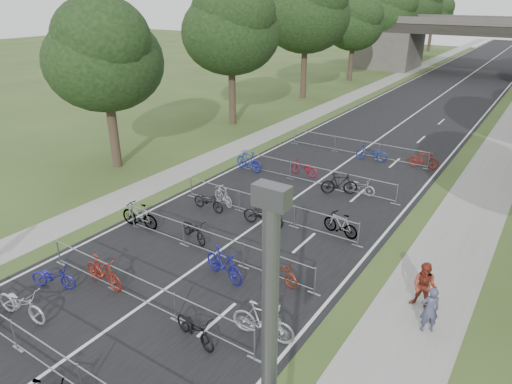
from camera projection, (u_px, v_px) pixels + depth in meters
road at (443, 94)px, 48.25m from camera, size 11.00×140.00×0.01m
sidewalk_left at (375, 86)px, 52.06m from camera, size 2.00×140.00×0.01m
lane_markings at (443, 94)px, 48.25m from camera, size 0.12×140.00×0.00m
overpass_bridge at (476, 46)px, 58.27m from camera, size 31.00×8.00×7.05m
tree_left_0 at (104, 58)px, 25.48m from camera, size 6.72×6.72×10.25m
tree_left_1 at (231, 29)px, 34.29m from camera, size 7.56×7.56×11.53m
tree_left_2 at (307, 12)px, 43.11m from camera, size 8.40×8.40×12.81m
tree_left_3 at (355, 24)px, 52.91m from camera, size 6.72×6.72×10.25m
tree_left_4 at (390, 13)px, 61.73m from camera, size 7.56×7.56×11.53m
tree_left_5 at (416, 5)px, 70.54m from camera, size 8.40×8.40×12.81m
tree_left_6 at (434, 13)px, 80.34m from camera, size 6.72×6.72×10.25m
barrier_row_1 at (45, 356)px, 12.68m from camera, size 9.70×0.08×1.10m
barrier_row_2 at (142, 292)px, 15.42m from camera, size 9.70×0.08×1.10m
barrier_row_3 at (212, 244)px, 18.32m from camera, size 9.70×0.08×1.10m
barrier_row_4 at (266, 208)px, 21.36m from camera, size 9.70×0.08×1.10m
barrier_row_5 at (314, 176)px, 25.17m from camera, size 9.70×0.08×1.10m
barrier_row_6 at (356, 148)px, 29.75m from camera, size 9.70×0.08×1.10m
bike_5 at (21, 304)px, 14.79m from camera, size 2.21×1.00×1.12m
bike_8 at (53, 277)px, 16.40m from camera, size 1.83×1.22×0.91m
bike_9 at (103, 272)px, 16.42m from camera, size 2.01×0.66×1.19m
bike_10 at (195, 328)px, 13.82m from camera, size 1.93×1.03×0.96m
bike_11 at (263, 321)px, 13.90m from camera, size 2.15×0.88×1.25m
bike_12 at (139, 215)px, 20.58m from camera, size 2.04×0.77×1.20m
bike_13 at (194, 230)px, 19.54m from camera, size 1.97×1.22×0.98m
bike_14 at (224, 264)px, 16.86m from camera, size 2.15×1.07×1.24m
bike_15 at (279, 270)px, 16.75m from camera, size 1.90×1.06×0.95m
bike_16 at (208, 201)px, 22.26m from camera, size 1.85×0.70×0.96m
bike_17 at (223, 196)px, 22.82m from camera, size 1.67×1.00×0.97m
bike_18 at (263, 215)px, 20.73m from camera, size 2.09×0.87×1.07m
bike_19 at (340, 224)px, 19.93m from camera, size 1.81×0.81×1.05m
bike_20 at (249, 161)px, 27.24m from camera, size 2.06×0.87×1.20m
bike_21 at (304, 168)px, 26.51m from camera, size 1.89×0.84×0.96m
bike_22 at (339, 184)px, 24.01m from camera, size 1.95×1.41×1.16m
bike_23 at (360, 186)px, 24.06m from camera, size 1.71×0.61×0.89m
bike_26 at (372, 153)px, 28.83m from camera, size 2.07×0.93×1.05m
bike_27 at (424, 160)px, 27.62m from camera, size 1.83×0.63×1.08m
pedestrian_a at (430, 310)px, 14.13m from camera, size 0.70×0.64×1.61m
pedestrian_b at (424, 287)px, 15.12m from camera, size 0.92×0.76×1.73m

